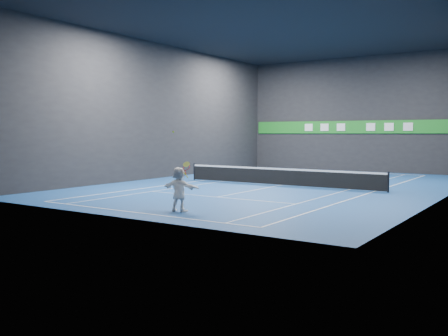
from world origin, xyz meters
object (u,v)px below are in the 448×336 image
Objects in this scene: player at (179,189)px; tennis_ball at (173,132)px; tennis_net at (280,176)px; tennis_racket at (186,168)px.

tennis_ball reaches higher than player.
tennis_net is at bearing -86.92° from player.
tennis_racket is at bearing -81.84° from tennis_net.
player is 23.51× the size of tennis_ball.
player is 0.14× the size of tennis_net.
tennis_ball is (-0.42, 0.18, 2.21)m from player.
player is 2.25m from tennis_ball.
tennis_ball is 10.88m from tennis_net.
tennis_racket is (0.32, 0.05, 0.82)m from player.
player is 2.59× the size of tennis_racket.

